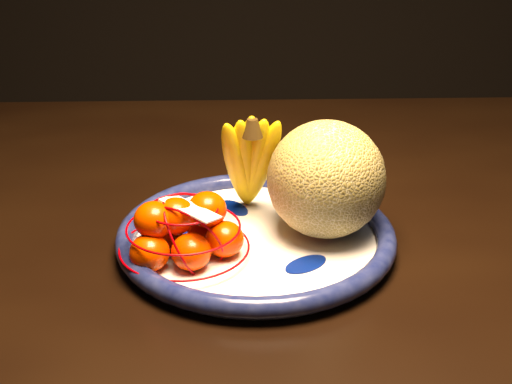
{
  "coord_description": "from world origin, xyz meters",
  "views": [
    {
      "loc": [
        -0.12,
        -0.81,
        1.19
      ],
      "look_at": [
        -0.12,
        -0.03,
        0.83
      ],
      "focal_mm": 50.0,
      "sensor_mm": 36.0,
      "label": 1
    }
  ],
  "objects_px": {
    "dining_table": "(300,245)",
    "fruit_bowl": "(256,237)",
    "cantaloupe": "(326,179)",
    "banana_bunch": "(250,158)",
    "mandarin_bag": "(184,232)"
  },
  "relations": [
    {
      "from": "dining_table",
      "to": "fruit_bowl",
      "type": "bearing_deg",
      "value": -115.37
    },
    {
      "from": "fruit_bowl",
      "to": "cantaloupe",
      "type": "height_order",
      "value": "cantaloupe"
    },
    {
      "from": "mandarin_bag",
      "to": "banana_bunch",
      "type": "bearing_deg",
      "value": 56.51
    },
    {
      "from": "fruit_bowl",
      "to": "mandarin_bag",
      "type": "height_order",
      "value": "mandarin_bag"
    },
    {
      "from": "cantaloupe",
      "to": "mandarin_bag",
      "type": "relative_size",
      "value": 0.79
    },
    {
      "from": "cantaloupe",
      "to": "banana_bunch",
      "type": "height_order",
      "value": "banana_bunch"
    },
    {
      "from": "dining_table",
      "to": "fruit_bowl",
      "type": "height_order",
      "value": "fruit_bowl"
    },
    {
      "from": "dining_table",
      "to": "cantaloupe",
      "type": "relative_size",
      "value": 10.68
    },
    {
      "from": "dining_table",
      "to": "cantaloupe",
      "type": "height_order",
      "value": "cantaloupe"
    },
    {
      "from": "dining_table",
      "to": "fruit_bowl",
      "type": "relative_size",
      "value": 4.48
    },
    {
      "from": "fruit_bowl",
      "to": "cantaloupe",
      "type": "bearing_deg",
      "value": 9.07
    },
    {
      "from": "fruit_bowl",
      "to": "mandarin_bag",
      "type": "bearing_deg",
      "value": -151.63
    },
    {
      "from": "banana_bunch",
      "to": "mandarin_bag",
      "type": "xyz_separation_m",
      "value": [
        -0.08,
        -0.11,
        -0.04
      ]
    },
    {
      "from": "fruit_bowl",
      "to": "mandarin_bag",
      "type": "relative_size",
      "value": 1.88
    },
    {
      "from": "fruit_bowl",
      "to": "mandarin_bag",
      "type": "xyz_separation_m",
      "value": [
        -0.08,
        -0.04,
        0.03
      ]
    }
  ]
}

